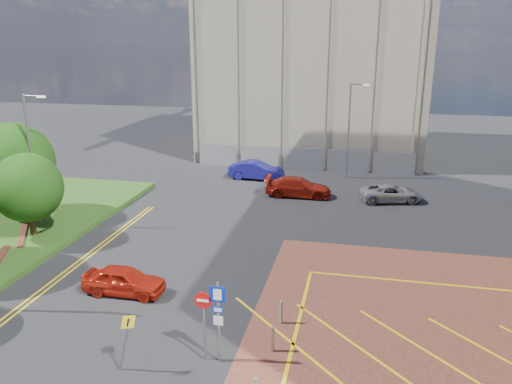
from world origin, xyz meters
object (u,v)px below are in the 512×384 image
(car_red_back, at_px, (298,187))
(car_blue_back, at_px, (256,170))
(sign_cluster, at_px, (213,314))
(tree_d, at_px, (14,162))
(lamp_left_far, at_px, (32,154))
(warning_sign, at_px, (126,336))
(tree_c, at_px, (27,188))
(car_red_left, at_px, (124,280))
(car_silver_back, at_px, (391,193))
(lamp_back, at_px, (350,127))

(car_red_back, bearing_deg, car_blue_back, 43.54)
(sign_cluster, height_order, car_blue_back, sign_cluster)
(tree_d, bearing_deg, car_blue_back, 44.62)
(lamp_left_far, bearing_deg, warning_sign, -45.72)
(lamp_left_far, height_order, car_red_back, lamp_left_far)
(tree_c, distance_m, car_red_back, 18.60)
(car_red_left, height_order, car_silver_back, car_red_left)
(tree_c, relative_size, car_red_back, 0.99)
(warning_sign, bearing_deg, sign_cluster, 23.35)
(lamp_back, relative_size, car_red_back, 1.62)
(car_red_back, height_order, car_silver_back, car_red_back)
(car_red_back, relative_size, car_silver_back, 1.09)
(tree_c, bearing_deg, car_red_back, 39.82)
(tree_d, bearing_deg, sign_cluster, -35.58)
(lamp_back, bearing_deg, tree_d, -143.91)
(lamp_back, height_order, car_silver_back, lamp_back)
(warning_sign, bearing_deg, car_red_back, 81.83)
(car_silver_back, bearing_deg, lamp_back, 15.16)
(car_red_left, height_order, car_red_back, car_red_back)
(car_red_left, bearing_deg, lamp_back, -22.69)
(tree_d, xyz_separation_m, lamp_left_far, (2.08, -1.00, 0.79))
(tree_c, distance_m, warning_sign, 15.12)
(tree_c, xyz_separation_m, lamp_left_far, (-0.92, 2.00, 1.47))
(lamp_left_far, relative_size, car_red_back, 1.62)
(car_red_left, bearing_deg, car_silver_back, -37.48)
(lamp_left_far, bearing_deg, car_blue_back, 51.67)
(tree_d, bearing_deg, tree_c, -45.00)
(lamp_left_far, height_order, car_silver_back, lamp_left_far)
(car_red_left, bearing_deg, lamp_left_far, 52.27)
(tree_c, relative_size, car_blue_back, 1.06)
(tree_c, xyz_separation_m, car_silver_back, (20.96, 11.96, -2.56))
(car_blue_back, height_order, car_red_back, car_blue_back)
(lamp_back, bearing_deg, sign_cluster, -97.97)
(tree_c, xyz_separation_m, sign_cluster, (13.80, -9.02, -1.24))
(warning_sign, xyz_separation_m, car_red_back, (3.16, 22.03, -0.71))
(car_red_left, distance_m, car_blue_back, 20.93)
(lamp_back, distance_m, sign_cluster, 27.38)
(warning_sign, distance_m, car_blue_back, 26.15)
(tree_d, xyz_separation_m, car_red_left, (11.25, -7.95, -3.22))
(car_red_left, bearing_deg, sign_cluster, -126.82)
(lamp_left_far, distance_m, car_red_left, 12.19)
(tree_c, height_order, car_red_left, tree_c)
(tree_c, distance_m, lamp_back, 25.19)
(tree_c, relative_size, sign_cluster, 1.53)
(car_blue_back, bearing_deg, car_red_left, 178.17)
(sign_cluster, bearing_deg, tree_c, 146.84)
(tree_c, height_order, car_silver_back, tree_c)
(sign_cluster, xyz_separation_m, car_blue_back, (-3.73, 24.91, -1.19))
(lamp_left_far, relative_size, car_silver_back, 1.77)
(tree_d, relative_size, car_red_back, 1.23)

